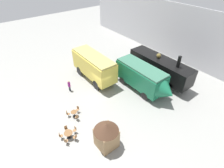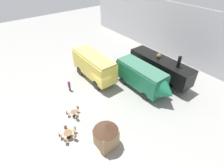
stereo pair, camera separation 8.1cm
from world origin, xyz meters
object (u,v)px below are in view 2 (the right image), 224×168
(steam_locomotive, at_px, (160,67))
(visitor_person, at_px, (69,85))
(streamlined_locomotive, at_px, (144,78))
(ticket_kiosk, at_px, (106,134))
(cafe_chair_0, at_px, (67,113))
(passenger_coach_vintage, at_px, (94,65))
(cafe_table_near, at_px, (74,113))
(cafe_table_mid, at_px, (68,134))

(steam_locomotive, relative_size, visitor_person, 5.90)
(steam_locomotive, distance_m, streamlined_locomotive, 3.79)
(streamlined_locomotive, xyz_separation_m, visitor_person, (-5.93, -7.94, -1.15))
(visitor_person, distance_m, ticket_kiosk, 9.91)
(steam_locomotive, bearing_deg, ticket_kiosk, -70.86)
(cafe_chair_0, xyz_separation_m, ticket_kiosk, (5.69, 1.28, 1.16))
(passenger_coach_vintage, distance_m, cafe_table_near, 7.92)
(cafe_table_mid, distance_m, visitor_person, 7.67)
(cafe_table_mid, bearing_deg, passenger_coach_vintage, 132.46)
(visitor_person, height_order, ticket_kiosk, ticket_kiosk)
(cafe_table_near, relative_size, ticket_kiosk, 0.24)
(cafe_table_near, bearing_deg, visitor_person, 158.94)
(cafe_table_mid, bearing_deg, ticket_kiosk, 39.39)
(passenger_coach_vintage, relative_size, cafe_table_mid, 8.86)
(cafe_chair_0, distance_m, visitor_person, 4.76)
(steam_locomotive, bearing_deg, cafe_table_mid, -84.80)
(ticket_kiosk, bearing_deg, passenger_coach_vintage, 152.49)
(steam_locomotive, bearing_deg, visitor_person, -114.79)
(passenger_coach_vintage, distance_m, cafe_table_mid, 10.70)
(steam_locomotive, xyz_separation_m, cafe_chair_0, (-1.27, -14.04, -1.58))
(ticket_kiosk, bearing_deg, steam_locomotive, 109.14)
(passenger_coach_vintage, bearing_deg, visitor_person, -85.37)
(passenger_coach_vintage, distance_m, visitor_person, 4.48)
(steam_locomotive, relative_size, ticket_kiosk, 3.24)
(streamlined_locomotive, xyz_separation_m, cafe_table_near, (-1.40, -9.68, -1.52))
(passenger_coach_vintage, distance_m, ticket_kiosk, 11.48)
(cafe_table_near, xyz_separation_m, ticket_kiosk, (5.29, 0.68, 1.15))
(passenger_coach_vintage, height_order, visitor_person, passenger_coach_vintage)
(steam_locomotive, xyz_separation_m, passenger_coach_vintage, (-5.74, -7.46, 0.25))
(streamlined_locomotive, relative_size, cafe_table_mid, 10.20)
(passenger_coach_vintage, bearing_deg, streamlined_locomotive, 30.57)
(streamlined_locomotive, bearing_deg, cafe_table_near, -98.26)
(steam_locomotive, relative_size, passenger_coach_vintage, 1.28)
(cafe_chair_0, bearing_deg, visitor_person, 93.94)
(cafe_table_near, xyz_separation_m, visitor_person, (-4.53, 1.74, 0.37))
(steam_locomotive, bearing_deg, streamlined_locomotive, -81.87)
(cafe_chair_0, height_order, ticket_kiosk, ticket_kiosk)
(visitor_person, relative_size, ticket_kiosk, 0.55)
(passenger_coach_vintage, bearing_deg, cafe_table_near, -50.80)
(visitor_person, bearing_deg, cafe_table_near, -21.06)
(streamlined_locomotive, bearing_deg, steam_locomotive, 98.13)
(cafe_table_mid, xyz_separation_m, ticket_kiosk, (3.04, 2.49, 1.09))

